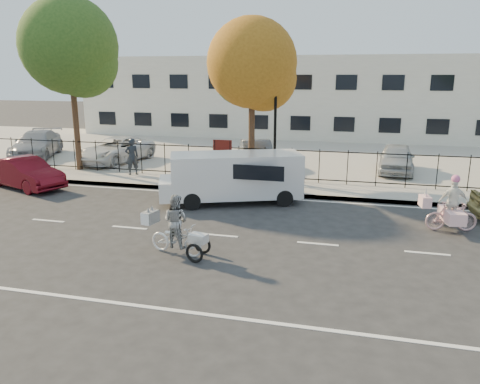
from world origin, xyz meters
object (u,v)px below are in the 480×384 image
(zebra_trike, at_px, (176,231))
(pedestrian, at_px, (132,157))
(lot_car_c, at_px, (257,154))
(lot_car_a, at_px, (37,144))
(lot_car_d, at_px, (396,158))
(lamppost, at_px, (275,115))
(lot_car_b, at_px, (116,150))
(red_sedan, at_px, (25,173))
(unicorn_bike, at_px, (451,210))
(white_van, at_px, (234,176))

(zebra_trike, distance_m, pedestrian, 10.18)
(zebra_trike, distance_m, lot_car_c, 11.54)
(lot_car_a, bearing_deg, lot_car_d, -18.81)
(zebra_trike, bearing_deg, lamppost, 4.38)
(lot_car_b, relative_size, lot_car_d, 1.20)
(red_sedan, relative_size, pedestrian, 2.32)
(unicorn_bike, distance_m, red_sedan, 16.77)
(white_van, relative_size, lot_car_c, 1.39)
(lamppost, height_order, white_van, lamppost)
(lamppost, bearing_deg, lot_car_d, 34.50)
(lamppost, relative_size, zebra_trike, 2.20)
(lamppost, bearing_deg, zebra_trike, -98.00)
(zebra_trike, xyz_separation_m, lot_car_a, (-13.16, 11.67, 0.22))
(white_van, xyz_separation_m, lot_car_d, (6.37, 6.66, -0.22))
(unicorn_bike, height_order, lot_car_b, unicorn_bike)
(white_van, height_order, lot_car_a, white_van)
(lamppost, relative_size, lot_car_d, 1.09)
(red_sedan, distance_m, pedestrian, 4.63)
(zebra_trike, height_order, lot_car_a, zebra_trike)
(zebra_trike, distance_m, white_van, 5.52)
(red_sedan, distance_m, lot_car_d, 16.98)
(lot_car_a, relative_size, lot_car_c, 1.20)
(pedestrian, height_order, lot_car_b, pedestrian)
(zebra_trike, distance_m, lot_car_a, 17.60)
(red_sedan, relative_size, lot_car_b, 0.84)
(unicorn_bike, distance_m, white_van, 7.63)
(unicorn_bike, bearing_deg, white_van, 69.51)
(unicorn_bike, relative_size, white_van, 0.32)
(red_sedan, height_order, lot_car_a, lot_car_a)
(zebra_trike, bearing_deg, lot_car_a, 60.81)
(zebra_trike, height_order, pedestrian, pedestrian)
(red_sedan, distance_m, lot_car_b, 5.85)
(lamppost, relative_size, lot_car_c, 1.04)
(lot_car_c, bearing_deg, lot_car_b, 163.91)
(zebra_trike, distance_m, lot_car_b, 13.73)
(lot_car_d, bearing_deg, unicorn_bike, -78.56)
(zebra_trike, xyz_separation_m, lot_car_b, (-7.91, 11.23, 0.16))
(lot_car_a, height_order, lot_car_b, lot_car_a)
(white_van, xyz_separation_m, lot_car_a, (-13.31, 6.17, -0.17))
(unicorn_bike, relative_size, lot_car_b, 0.38)
(lamppost, xyz_separation_m, red_sedan, (-10.29, -3.00, -2.45))
(white_van, xyz_separation_m, pedestrian, (-5.73, 3.00, -0.03))
(white_van, xyz_separation_m, lot_car_b, (-8.05, 5.72, -0.23))
(pedestrian, bearing_deg, zebra_trike, 81.97)
(pedestrian, xyz_separation_m, lot_car_b, (-2.32, 2.72, -0.20))
(lamppost, height_order, lot_car_a, lamppost)
(lot_car_b, distance_m, lot_car_d, 14.46)
(red_sedan, distance_m, lot_car_a, 7.39)
(lamppost, bearing_deg, lot_car_a, 167.56)
(zebra_trike, height_order, unicorn_bike, unicorn_bike)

